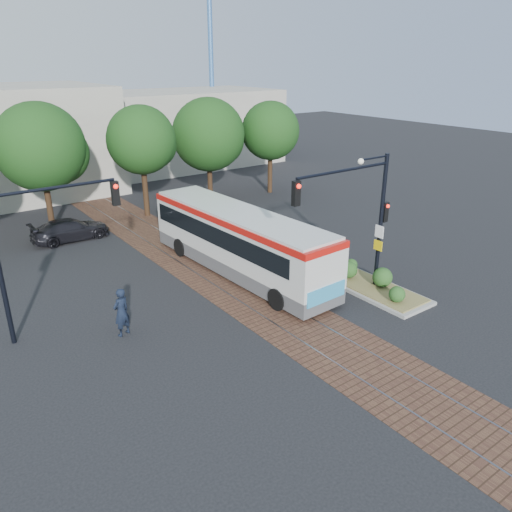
# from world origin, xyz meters

# --- Properties ---
(ground) EXTENTS (120.00, 120.00, 0.00)m
(ground) POSITION_xyz_m (0.00, 0.00, 0.00)
(ground) COLOR black
(ground) RESTS_ON ground
(trackbed) EXTENTS (3.60, 40.00, 0.02)m
(trackbed) POSITION_xyz_m (0.00, 4.00, 0.01)
(trackbed) COLOR brown
(trackbed) RESTS_ON ground
(tree_row) EXTENTS (26.40, 5.60, 7.67)m
(tree_row) POSITION_xyz_m (1.21, 16.42, 4.85)
(tree_row) COLOR #382314
(tree_row) RESTS_ON ground
(warehouses) EXTENTS (40.00, 13.00, 8.00)m
(warehouses) POSITION_xyz_m (-0.53, 28.75, 3.81)
(warehouses) COLOR #ADA899
(warehouses) RESTS_ON ground
(crane) EXTENTS (8.00, 0.50, 18.00)m
(crane) POSITION_xyz_m (18.00, 34.00, 10.88)
(crane) COLOR #3F72B2
(crane) RESTS_ON ground
(city_bus) EXTENTS (2.99, 11.85, 3.14)m
(city_bus) POSITION_xyz_m (1.08, 4.47, 1.75)
(city_bus) COLOR #4B4A4D
(city_bus) RESTS_ON ground
(traffic_island) EXTENTS (2.20, 5.20, 1.13)m
(traffic_island) POSITION_xyz_m (4.82, -0.90, 0.33)
(traffic_island) COLOR gray
(traffic_island) RESTS_ON ground
(signal_pole_main) EXTENTS (5.49, 0.46, 6.00)m
(signal_pole_main) POSITION_xyz_m (3.86, -0.81, 4.16)
(signal_pole_main) COLOR black
(signal_pole_main) RESTS_ON ground
(signal_pole_left) EXTENTS (4.99, 0.34, 6.00)m
(signal_pole_left) POSITION_xyz_m (-8.37, 4.00, 3.86)
(signal_pole_left) COLOR black
(signal_pole_left) RESTS_ON ground
(officer) EXTENTS (0.83, 0.68, 1.95)m
(officer) POSITION_xyz_m (-5.96, 2.10, 0.97)
(officer) COLOR black
(officer) RESTS_ON ground
(parked_car) EXTENTS (4.42, 1.86, 1.28)m
(parked_car) POSITION_xyz_m (-4.18, 14.12, 0.64)
(parked_car) COLOR black
(parked_car) RESTS_ON ground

